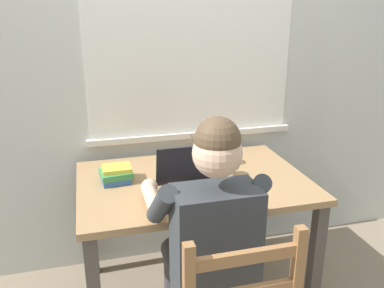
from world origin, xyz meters
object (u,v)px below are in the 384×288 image
at_px(seated_person, 208,237).
at_px(book_stack_main, 116,174).
at_px(coffee_mug_white, 227,168).
at_px(coffee_mug_dark, 223,156).
at_px(desk, 193,196).
at_px(landscape_photo_print, 181,176).
at_px(laptop, 193,184).
at_px(computer_mouse, 242,190).

height_order(seated_person, book_stack_main, seated_person).
height_order(coffee_mug_white, coffee_mug_dark, coffee_mug_dark).
xyz_separation_m(desk, landscape_photo_print, (-0.05, 0.06, 0.10)).
bearing_deg(coffee_mug_white, laptop, -144.33).
bearing_deg(computer_mouse, landscape_photo_print, 129.94).
distance_m(desk, coffee_mug_white, 0.24).
distance_m(seated_person, landscape_photo_print, 0.56).
bearing_deg(seated_person, desk, 82.03).
relative_size(seated_person, book_stack_main, 7.13).
distance_m(coffee_mug_white, book_stack_main, 0.60).
xyz_separation_m(seated_person, landscape_photo_print, (0.02, 0.55, 0.05)).
relative_size(desk, landscape_photo_print, 9.39).
bearing_deg(computer_mouse, seated_person, -134.38).
bearing_deg(book_stack_main, laptop, -35.30).
relative_size(seated_person, coffee_mug_white, 11.01).
relative_size(seated_person, landscape_photo_print, 9.69).
xyz_separation_m(seated_person, laptop, (0.02, 0.32, 0.11)).
bearing_deg(desk, laptop, -106.25).
bearing_deg(computer_mouse, book_stack_main, 152.91).
bearing_deg(coffee_mug_dark, landscape_photo_print, -158.76).
relative_size(coffee_mug_white, book_stack_main, 0.65).
height_order(coffee_mug_white, landscape_photo_print, coffee_mug_white).
xyz_separation_m(laptop, coffee_mug_white, (0.24, 0.17, -0.01)).
height_order(laptop, computer_mouse, laptop).
relative_size(laptop, landscape_photo_print, 2.54).
height_order(desk, landscape_photo_print, landscape_photo_print).
bearing_deg(desk, coffee_mug_dark, 37.09).
relative_size(computer_mouse, book_stack_main, 0.57).
relative_size(desk, coffee_mug_white, 10.68).
height_order(desk, book_stack_main, book_stack_main).
distance_m(coffee_mug_white, coffee_mug_dark, 0.18).
bearing_deg(seated_person, computer_mouse, 45.62).
height_order(coffee_mug_dark, landscape_photo_print, coffee_mug_dark).
xyz_separation_m(seated_person, computer_mouse, (0.26, 0.26, 0.07)).
bearing_deg(laptop, landscape_photo_print, 90.57).
bearing_deg(laptop, book_stack_main, 144.70).
bearing_deg(book_stack_main, coffee_mug_dark, 8.58).
bearing_deg(coffee_mug_white, desk, -179.56).
xyz_separation_m(laptop, coffee_mug_dark, (0.28, 0.35, -0.00)).
height_order(laptop, coffee_mug_white, laptop).
bearing_deg(laptop, coffee_mug_dark, 51.12).
bearing_deg(coffee_mug_dark, book_stack_main, -171.42).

